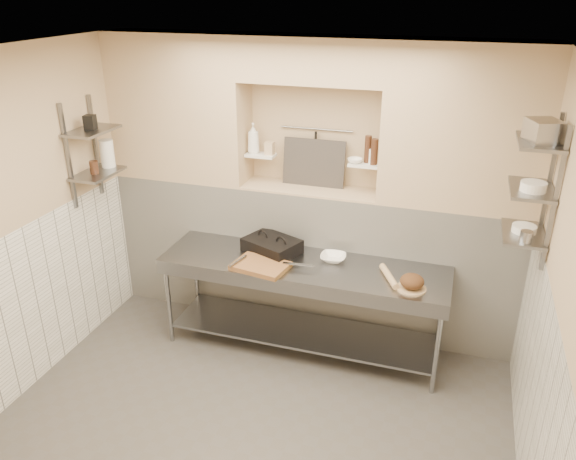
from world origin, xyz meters
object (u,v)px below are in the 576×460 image
at_px(bread_loaf, 412,281).
at_px(jug_left, 107,153).
at_px(rolling_pin, 389,276).
at_px(cutting_board, 261,266).
at_px(bowl_alcove, 355,161).
at_px(bottle_soap, 253,138).
at_px(panini_press, 272,246).
at_px(prep_table, 302,289).
at_px(mixing_bowl, 333,258).

bearing_deg(bread_loaf, jug_left, 176.18).
distance_m(rolling_pin, bread_loaf, 0.23).
xyz_separation_m(cutting_board, bowl_alcove, (0.65, 0.73, 0.81)).
relative_size(bread_loaf, bottle_soap, 0.68).
xyz_separation_m(panini_press, bread_loaf, (1.32, -0.30, 0.01)).
height_order(rolling_pin, bottle_soap, bottle_soap).
bearing_deg(bottle_soap, prep_table, -40.27).
relative_size(cutting_board, bowl_alcove, 3.50).
relative_size(mixing_bowl, bottle_soap, 0.80).
distance_m(panini_press, bread_loaf, 1.35).
xyz_separation_m(cutting_board, mixing_bowl, (0.58, 0.34, 0.01)).
distance_m(prep_table, rolling_pin, 0.83).
relative_size(panini_press, jug_left, 2.26).
height_order(mixing_bowl, jug_left, jug_left).
height_order(cutting_board, rolling_pin, rolling_pin).
relative_size(bread_loaf, jug_left, 0.77).
xyz_separation_m(cutting_board, bread_loaf, (1.31, 0.03, 0.05)).
relative_size(mixing_bowl, bowl_alcove, 1.72).
xyz_separation_m(bread_loaf, bottle_soap, (-1.64, 0.71, 0.88)).
bearing_deg(bottle_soap, bowl_alcove, -0.64).
bearing_deg(cutting_board, mixing_bowl, 30.32).
height_order(prep_table, bowl_alcove, bowl_alcove).
height_order(panini_press, bread_loaf, same).
bearing_deg(bowl_alcove, bottle_soap, 179.36).
bearing_deg(prep_table, jug_left, 178.71).
xyz_separation_m(rolling_pin, bowl_alcove, (-0.45, 0.59, 0.80)).
height_order(cutting_board, jug_left, jug_left).
distance_m(prep_table, cutting_board, 0.47).
bearing_deg(bottle_soap, mixing_bowl, -24.25).
bearing_deg(bottle_soap, rolling_pin, -22.70).
relative_size(mixing_bowl, rolling_pin, 0.62).
bearing_deg(rolling_pin, jug_left, 178.24).
distance_m(rolling_pin, bowl_alcove, 1.10).
bearing_deg(bowl_alcove, bread_loaf, -46.93).
distance_m(cutting_board, bottle_soap, 1.24).
relative_size(prep_table, cutting_board, 5.52).
relative_size(cutting_board, mixing_bowl, 2.04).
height_order(bread_loaf, bottle_soap, bottle_soap).
bearing_deg(bread_loaf, cutting_board, -178.62).
xyz_separation_m(cutting_board, jug_left, (-1.60, 0.23, 0.82)).
height_order(rolling_pin, jug_left, jug_left).
bearing_deg(prep_table, mixing_bowl, 32.53).
distance_m(rolling_pin, jug_left, 2.83).
distance_m(mixing_bowl, bread_loaf, 0.80).
bearing_deg(bowl_alcove, panini_press, -148.81).
bearing_deg(jug_left, panini_press, 3.79).
xyz_separation_m(prep_table, jug_left, (-1.93, 0.04, 1.10)).
xyz_separation_m(prep_table, bowl_alcove, (0.32, 0.55, 1.09)).
xyz_separation_m(mixing_bowl, bottle_soap, (-0.91, 0.41, 0.93)).
distance_m(rolling_pin, bottle_soap, 1.82).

